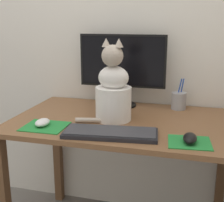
# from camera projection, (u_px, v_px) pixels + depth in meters

# --- Properties ---
(wall_back) EXTENTS (7.00, 0.04, 2.50)m
(wall_back) POSITION_uv_depth(u_px,v_px,m) (139.00, 20.00, 1.87)
(wall_back) COLOR silver
(wall_back) RESTS_ON ground_plane
(desk) EXTENTS (1.16, 0.72, 0.75)m
(desk) POSITION_uv_depth(u_px,v_px,m) (123.00, 139.00, 1.66)
(desk) COLOR brown
(desk) RESTS_ON ground_plane
(monitor) EXTENTS (0.51, 0.17, 0.43)m
(monitor) POSITION_uv_depth(u_px,v_px,m) (122.00, 66.00, 1.83)
(monitor) COLOR black
(monitor) RESTS_ON desk
(keyboard) EXTENTS (0.44, 0.21, 0.02)m
(keyboard) POSITION_uv_depth(u_px,v_px,m) (110.00, 133.00, 1.41)
(keyboard) COLOR black
(keyboard) RESTS_ON desk
(mousepad_left) EXTENTS (0.21, 0.19, 0.00)m
(mousepad_left) POSITION_uv_depth(u_px,v_px,m) (45.00, 126.00, 1.52)
(mousepad_left) COLOR #238438
(mousepad_left) RESTS_ON desk
(mousepad_right) EXTENTS (0.19, 0.17, 0.00)m
(mousepad_right) POSITION_uv_depth(u_px,v_px,m) (189.00, 142.00, 1.32)
(mousepad_right) COLOR #238438
(mousepad_right) RESTS_ON desk
(computer_mouse_left) EXTENTS (0.06, 0.10, 0.03)m
(computer_mouse_left) POSITION_uv_depth(u_px,v_px,m) (42.00, 122.00, 1.52)
(computer_mouse_left) COLOR white
(computer_mouse_left) RESTS_ON mousepad_left
(computer_mouse_right) EXTENTS (0.06, 0.11, 0.04)m
(computer_mouse_right) POSITION_uv_depth(u_px,v_px,m) (190.00, 138.00, 1.32)
(computer_mouse_right) COLOR black
(computer_mouse_right) RESTS_ON mousepad_right
(cat) EXTENTS (0.28, 0.21, 0.42)m
(cat) POSITION_uv_depth(u_px,v_px,m) (113.00, 91.00, 1.59)
(cat) COLOR white
(cat) RESTS_ON desk
(pen_cup) EXTENTS (0.09, 0.09, 0.18)m
(pen_cup) POSITION_uv_depth(u_px,v_px,m) (179.00, 101.00, 1.81)
(pen_cup) COLOR #99999E
(pen_cup) RESTS_ON desk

